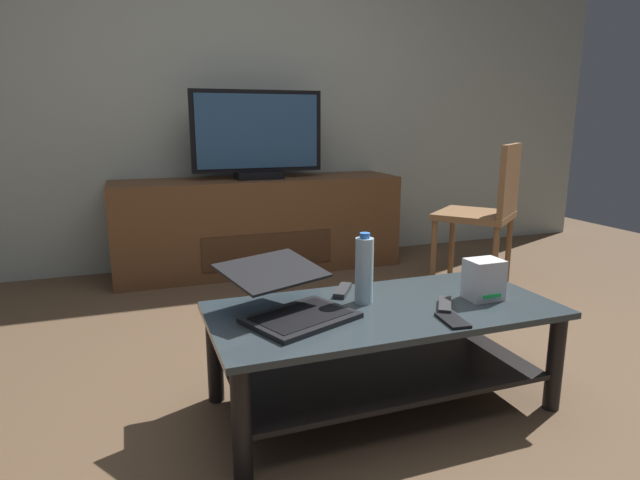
# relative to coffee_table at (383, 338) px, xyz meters

# --- Properties ---
(ground_plane) EXTENTS (7.68, 7.68, 0.00)m
(ground_plane) POSITION_rel_coffee_table_xyz_m (-0.11, -0.00, -0.27)
(ground_plane) COLOR brown
(back_wall) EXTENTS (6.40, 0.12, 2.80)m
(back_wall) POSITION_rel_coffee_table_xyz_m (-0.11, 2.32, 1.13)
(back_wall) COLOR #A8B2A8
(back_wall) RESTS_ON ground
(coffee_table) EXTENTS (1.26, 0.59, 0.39)m
(coffee_table) POSITION_rel_coffee_table_xyz_m (0.00, 0.00, 0.00)
(coffee_table) COLOR #2D383D
(coffee_table) RESTS_ON ground
(media_cabinet) EXTENTS (2.00, 0.51, 0.66)m
(media_cabinet) POSITION_rel_coffee_table_xyz_m (0.02, 2.00, 0.06)
(media_cabinet) COLOR brown
(media_cabinet) RESTS_ON ground
(television) EXTENTS (0.91, 0.20, 0.60)m
(television) POSITION_rel_coffee_table_xyz_m (0.02, 1.98, 0.68)
(television) COLOR black
(television) RESTS_ON media_cabinet
(dining_chair) EXTENTS (0.62, 0.62, 0.92)m
(dining_chair) POSITION_rel_coffee_table_xyz_m (1.26, 1.08, 0.25)
(dining_chair) COLOR brown
(dining_chair) RESTS_ON ground
(laptop) EXTENTS (0.48, 0.51, 0.17)m
(laptop) POSITION_rel_coffee_table_xyz_m (-0.35, 0.04, 0.18)
(laptop) COLOR black
(laptop) RESTS_ON coffee_table
(router_box) EXTENTS (0.13, 0.11, 0.15)m
(router_box) POSITION_rel_coffee_table_xyz_m (0.40, -0.05, 0.20)
(router_box) COLOR silver
(router_box) RESTS_ON coffee_table
(water_bottle_near) EXTENTS (0.07, 0.07, 0.27)m
(water_bottle_near) POSITION_rel_coffee_table_xyz_m (-0.05, 0.07, 0.25)
(water_bottle_near) COLOR silver
(water_bottle_near) RESTS_ON coffee_table
(cell_phone) EXTENTS (0.09, 0.15, 0.01)m
(cell_phone) POSITION_rel_coffee_table_xyz_m (0.15, -0.21, 0.13)
(cell_phone) COLOR black
(cell_phone) RESTS_ON coffee_table
(tv_remote) EXTENTS (0.13, 0.16, 0.02)m
(tv_remote) POSITION_rel_coffee_table_xyz_m (0.20, -0.09, 0.13)
(tv_remote) COLOR #2D2D30
(tv_remote) RESTS_ON coffee_table
(soundbar_remote) EXTENTS (0.13, 0.16, 0.02)m
(soundbar_remote) POSITION_rel_coffee_table_xyz_m (-0.08, 0.20, 0.13)
(soundbar_remote) COLOR #2D2D30
(soundbar_remote) RESTS_ON coffee_table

